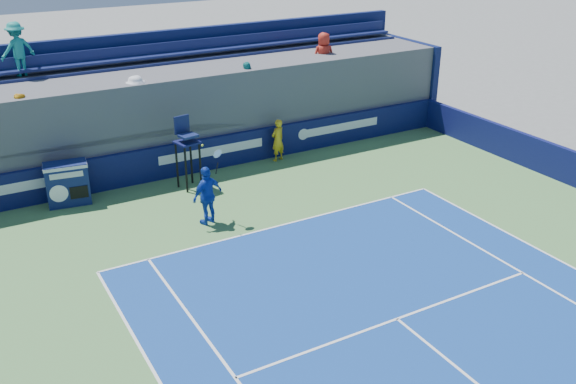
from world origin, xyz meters
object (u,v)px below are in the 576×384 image
ball_person (278,140)px  tennis_player (208,195)px  umpire_chair (187,145)px  match_clock (67,182)px

ball_person → tennis_player: size_ratio=0.62×
umpire_chair → tennis_player: tennis_player is taller
ball_person → match_clock: (-7.64, -0.09, -0.07)m
match_clock → tennis_player: 4.82m
tennis_player → ball_person: bearing=39.6°
ball_person → tennis_player: 5.61m
ball_person → tennis_player: tennis_player is taller
umpire_chair → tennis_player: (-0.49, -2.82, -0.61)m
match_clock → umpire_chair: 3.95m
ball_person → match_clock: ball_person is taller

